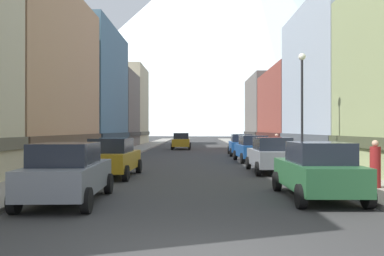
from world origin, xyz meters
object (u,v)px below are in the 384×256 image
Objects in this scene: car_right_0 at (317,170)px; pedestrian_0 at (375,166)px; car_right_3 at (241,145)px; streetlamp_right at (302,93)px; potted_plant_2 at (67,158)px; car_left_0 at (67,172)px; car_driving_0 at (181,141)px; car_right_1 at (271,155)px; car_right_2 at (252,148)px; pedestrian_1 at (276,145)px; car_left_1 at (113,157)px; potted_plant_0 at (72,156)px; trash_bin_right at (351,167)px.

car_right_0 is 2.67× the size of pedestrian_0.
pedestrian_0 is (2.45, -20.10, 0.01)m from car_right_3.
streetlamp_right reaches higher than pedestrian_0.
car_left_0 is at bearing -72.56° from potted_plant_2.
car_right_0 is 0.75× the size of streetlamp_right.
car_driving_0 is at bearing 105.99° from streetlamp_right.
car_left_0 is 1.01× the size of car_right_1.
streetlamp_right is (1.55, -6.93, 3.09)m from car_right_2.
car_right_2 is 2.64× the size of pedestrian_1.
car_right_1 is (7.60, 8.58, 0.00)m from car_left_0.
potted_plant_2 is at bearing -131.64° from car_right_3.
potted_plant_0 is at bearing 126.23° from car_left_1.
car_driving_0 reaches higher than trash_bin_right.
car_right_2 is 6.83m from car_right_3.
car_driving_0 is at bearing 120.89° from pedestrian_1.
car_left_0 reaches higher than potted_plant_0.
car_left_0 is 6.61m from car_left_1.
trash_bin_right is 0.58× the size of pedestrian_1.
car_driving_0 is 4.49× the size of trash_bin_right.
pedestrian_0 is at bearing -23.52° from car_left_1.
car_left_0 is 1.01× the size of car_right_3.
potted_plant_2 is 16.32m from pedestrian_1.
pedestrian_0 is at bearing 12.53° from car_left_0.
streetlamp_right reaches higher than car_right_0.
car_left_0 is at bearing -131.53° from car_right_1.
car_right_1 is at bearing 14.53° from car_left_1.
pedestrian_1 reaches higher than car_right_2.
trash_bin_right is at bearing -56.80° from car_right_1.
car_driving_0 is at bearing 107.32° from car_right_2.
car_right_0 is 0.99× the size of car_right_3.
trash_bin_right is at bearing -22.43° from potted_plant_2.
car_right_0 is 19.12m from pedestrian_1.
pedestrian_1 is at bearing 33.41° from potted_plant_0.
car_right_2 is 5.13× the size of potted_plant_2.
car_right_0 is 7.83m from car_right_1.
car_right_3 reaches higher than potted_plant_2.
car_left_1 is at bearing 169.26° from trash_bin_right.
pedestrian_0 reaches higher than car_right_3.
potted_plant_0 is (-10.80, 10.22, -0.24)m from car_right_0.
potted_plant_2 is at bearing 171.49° from car_right_1.
potted_plant_2 is at bearing 149.01° from pedestrian_0.
car_driving_0 is 0.75× the size of streetlamp_right.
pedestrian_0 is (-0.10, -2.45, 0.27)m from trash_bin_right.
pedestrian_0 is at bearing -81.93° from streetlamp_right.
pedestrian_1 is (0.00, 17.48, 0.02)m from pedestrian_0.
car_right_0 is 2.86m from pedestrian_0.
pedestrian_0 is at bearing -92.34° from trash_bin_right.
car_left_0 is 1.00× the size of car_right_2.
streetlamp_right is at bearing -7.44° from potted_plant_2.
car_right_2 is 11.72m from potted_plant_0.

